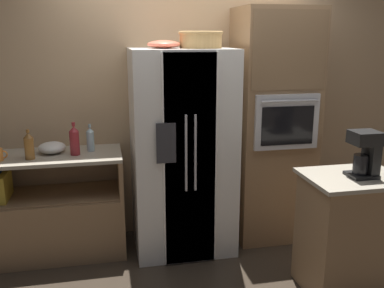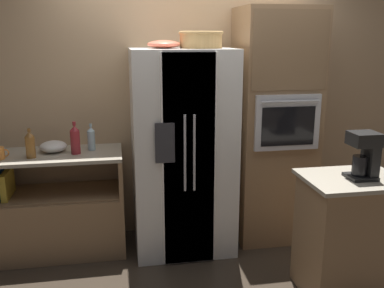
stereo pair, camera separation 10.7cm
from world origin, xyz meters
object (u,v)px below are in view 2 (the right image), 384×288
wicker_basket (201,39)px  fruit_bowl (164,44)px  mug (0,153)px  coffee_maker (366,153)px  wall_oven (274,127)px  bottle_wide (91,138)px  refrigerator (182,152)px  mixing_bowl (53,146)px  bottle_short (30,145)px  bottle_tall (75,140)px

wicker_basket → fruit_bowl: 0.31m
mug → coffee_maker: size_ratio=0.36×
wall_oven → bottle_wide: wall_oven is taller
fruit_bowl → mug: 1.62m
refrigerator → wicker_basket: bearing=-15.8°
refrigerator → mixing_bowl: bearing=172.8°
wicker_basket → bottle_wide: size_ratio=1.54×
fruit_bowl → mixing_bowl: 1.31m
bottle_wide → coffee_maker: size_ratio=0.72×
refrigerator → mixing_bowl: refrigerator is taller
wall_oven → fruit_bowl: (-1.03, -0.12, 0.75)m
fruit_bowl → bottle_wide: (-0.63, 0.20, -0.81)m
bottle_short → fruit_bowl: bearing=-1.7°
bottle_short → mug: bottle_short is taller
refrigerator → wall_oven: (0.87, 0.07, 0.18)m
wall_oven → wicker_basket: 1.08m
wicker_basket → mug: 1.91m
wall_oven → mug: wall_oven is taller
mixing_bowl → coffee_maker: size_ratio=0.69×
wicker_basket → mug: wicker_basket is taller
wall_oven → bottle_wide: bearing=177.4°
fruit_bowl → mug: fruit_bowl is taller
wall_oven → wicker_basket: wall_oven is taller
bottle_short → coffee_maker: size_ratio=0.75×
wicker_basket → refrigerator: bearing=164.2°
bottle_tall → mixing_bowl: 0.23m
bottle_short → bottle_wide: size_ratio=1.04×
mixing_bowl → fruit_bowl: bearing=-11.3°
mug → bottle_tall: bearing=5.7°
wall_oven → mixing_bowl: (-1.99, 0.07, -0.12)m
bottle_tall → bottle_wide: 0.16m
refrigerator → mixing_bowl: 1.13m
wall_oven → bottle_wide: (-1.67, 0.08, -0.06)m
fruit_bowl → refrigerator: bearing=17.9°
bottle_tall → mixing_bowl: size_ratio=1.22×
wall_oven → bottle_tall: size_ratio=7.59×
wicker_basket → bottle_wide: wicker_basket is taller
bottle_tall → mug: bottle_tall is taller
mug → mixing_bowl: 0.43m
bottle_wide → bottle_tall: bearing=-141.7°
wall_oven → coffee_maker: wall_oven is taller
bottle_tall → bottle_short: bottle_tall is taller
wall_oven → coffee_maker: size_ratio=6.41×
bottle_wide → mixing_bowl: 0.33m
refrigerator → mixing_bowl: (-1.12, 0.14, 0.06)m
fruit_bowl → coffee_maker: (1.31, -0.94, -0.73)m
refrigerator → fruit_bowl: fruit_bowl is taller
wall_oven → mug: size_ratio=17.67×
bottle_tall → mug: bearing=-174.3°
mug → mixing_bowl: size_ratio=0.52×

